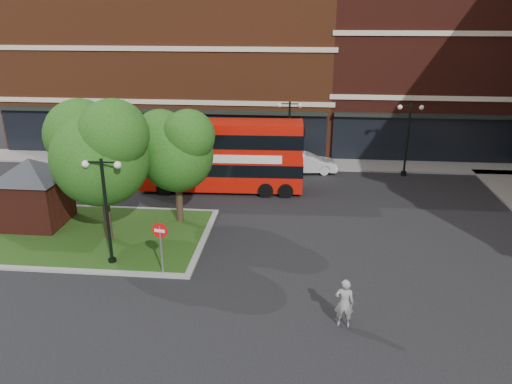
# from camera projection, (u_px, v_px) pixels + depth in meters

# --- Properties ---
(ground) EXTENTS (120.00, 120.00, 0.00)m
(ground) POSITION_uv_depth(u_px,v_px,m) (232.00, 272.00, 21.99)
(ground) COLOR black
(ground) RESTS_ON ground
(pavement_far) EXTENTS (44.00, 3.00, 0.12)m
(pavement_far) POSITION_uv_depth(u_px,v_px,m) (262.00, 162.00, 37.37)
(pavement_far) COLOR slate
(pavement_far) RESTS_ON ground
(terrace_far_left) EXTENTS (26.00, 12.00, 14.00)m
(terrace_far_left) POSITION_uv_depth(u_px,v_px,m) (177.00, 57.00, 42.66)
(terrace_far_left) COLOR brown
(terrace_far_left) RESTS_ON ground
(terrace_far_right) EXTENTS (18.00, 12.00, 16.00)m
(terrace_far_right) POSITION_uv_depth(u_px,v_px,m) (443.00, 46.00, 40.37)
(terrace_far_right) COLOR #471911
(terrace_far_right) RESTS_ON ground
(traffic_island) EXTENTS (12.60, 7.60, 0.15)m
(traffic_island) POSITION_uv_depth(u_px,v_px,m) (85.00, 235.00, 25.47)
(traffic_island) COLOR gray
(traffic_island) RESTS_ON ground
(kiosk) EXTENTS (6.51, 6.51, 3.60)m
(kiosk) POSITION_uv_depth(u_px,v_px,m) (32.00, 185.00, 25.88)
(kiosk) COLOR #471911
(kiosk) RESTS_ON traffic_island
(tree_island_west) EXTENTS (5.40, 4.71, 7.21)m
(tree_island_west) POSITION_uv_depth(u_px,v_px,m) (98.00, 148.00, 23.30)
(tree_island_west) COLOR #2D2116
(tree_island_west) RESTS_ON ground
(tree_island_east) EXTENTS (4.46, 3.90, 6.29)m
(tree_island_east) POSITION_uv_depth(u_px,v_px,m) (175.00, 147.00, 25.55)
(tree_island_east) COLOR #2D2116
(tree_island_east) RESTS_ON ground
(lamp_island) EXTENTS (1.72, 0.36, 5.00)m
(lamp_island) POSITION_uv_depth(u_px,v_px,m) (106.00, 207.00, 21.68)
(lamp_island) COLOR black
(lamp_island) RESTS_ON ground
(lamp_far_left) EXTENTS (1.72, 0.36, 5.00)m
(lamp_far_left) POSITION_uv_depth(u_px,v_px,m) (289.00, 133.00, 34.36)
(lamp_far_left) COLOR black
(lamp_far_left) RESTS_ON ground
(lamp_far_right) EXTENTS (1.72, 0.36, 5.00)m
(lamp_far_right) POSITION_uv_depth(u_px,v_px,m) (408.00, 136.00, 33.66)
(lamp_far_right) COLOR black
(lamp_far_right) RESTS_ON ground
(bus) EXTENTS (10.26, 2.65, 3.89)m
(bus) POSITION_uv_depth(u_px,v_px,m) (221.00, 151.00, 31.04)
(bus) COLOR red
(bus) RESTS_ON ground
(woman) EXTENTS (0.73, 0.51, 1.91)m
(woman) POSITION_uv_depth(u_px,v_px,m) (344.00, 303.00, 17.99)
(woman) COLOR gray
(woman) RESTS_ON ground
(car_silver) EXTENTS (4.73, 2.09, 1.58)m
(car_silver) POSITION_uv_depth(u_px,v_px,m) (209.00, 153.00, 37.00)
(car_silver) COLOR #A6A9AE
(car_silver) RESTS_ON ground
(car_white) EXTENTS (4.41, 1.93, 1.41)m
(car_white) POSITION_uv_depth(u_px,v_px,m) (306.00, 163.00, 34.99)
(car_white) COLOR white
(car_white) RESTS_ON ground
(no_entry_sign) EXTENTS (0.68, 0.17, 2.46)m
(no_entry_sign) POSITION_uv_depth(u_px,v_px,m) (160.00, 238.00, 21.17)
(no_entry_sign) COLOR slate
(no_entry_sign) RESTS_ON ground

